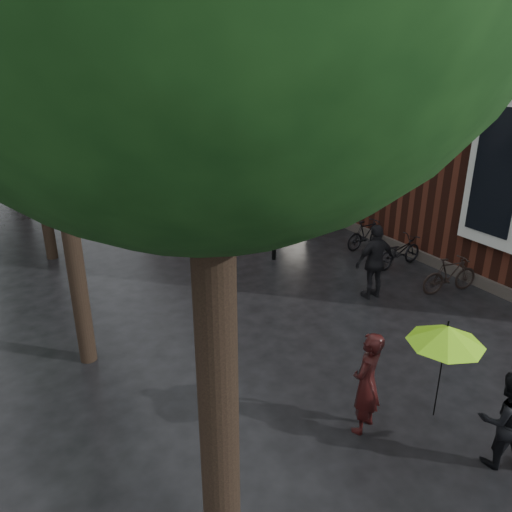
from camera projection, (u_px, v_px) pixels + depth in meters
brick_building at (325, 47)px, 24.28m from camera, size 10.20×33.20×12.00m
street_trees at (2, 28)px, 14.75m from camera, size 4.33×34.03×8.91m
person_burgundy at (367, 383)px, 7.69m from camera, size 0.75×0.63×1.74m
person_black at (504, 420)px, 7.07m from camera, size 0.93×0.87×1.53m
lime_umbrella at (447, 335)px, 6.97m from camera, size 1.09×1.09×1.61m
pedestrian_walking at (375, 262)px, 12.05m from camera, size 1.13×0.53×1.88m
parked_bicycles at (263, 191)px, 20.30m from camera, size 1.92×19.81×1.04m
ad_lightbox at (299, 191)px, 18.34m from camera, size 0.28×1.23×1.86m
lamp_post at (275, 175)px, 13.73m from camera, size 0.21×0.21×4.15m
cycle_sign at (60, 163)px, 18.75m from camera, size 0.14×0.50×2.74m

